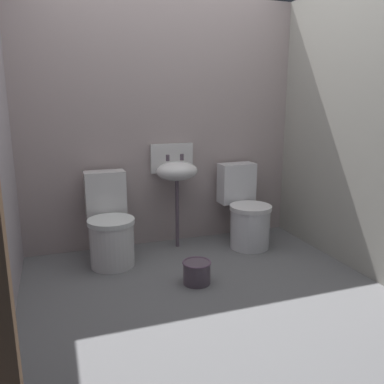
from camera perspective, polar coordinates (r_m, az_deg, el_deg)
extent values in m
cube|color=slate|center=(3.15, 1.73, -14.36)|extent=(3.07, 2.63, 0.08)
cube|color=#A19190|center=(3.90, -4.36, 9.65)|extent=(3.07, 0.10, 2.34)
cube|color=#99978E|center=(3.61, 22.47, 8.37)|extent=(0.10, 2.43, 2.34)
cylinder|color=silver|center=(3.52, -11.36, -7.40)|extent=(0.38, 0.38, 0.38)
cylinder|color=silver|center=(3.46, -11.52, -4.14)|extent=(0.40, 0.40, 0.04)
cube|color=silver|center=(3.70, -12.31, -0.14)|extent=(0.36, 0.18, 0.40)
cylinder|color=silver|center=(3.91, 8.28, -5.17)|extent=(0.39, 0.39, 0.38)
cylinder|color=silver|center=(3.85, 8.39, -2.21)|extent=(0.41, 0.41, 0.04)
cube|color=silver|center=(4.06, 6.39, 1.30)|extent=(0.37, 0.19, 0.40)
cylinder|color=#534653|center=(3.85, -2.13, -3.16)|extent=(0.04, 0.04, 0.66)
ellipsoid|color=silver|center=(3.75, -2.19, 3.01)|extent=(0.40, 0.32, 0.18)
cube|color=silver|center=(3.89, -2.92, 4.87)|extent=(0.42, 0.04, 0.28)
cylinder|color=#534653|center=(3.76, -3.49, 4.89)|extent=(0.04, 0.04, 0.06)
cylinder|color=#534653|center=(3.80, -1.46, 5.00)|extent=(0.04, 0.04, 0.06)
cylinder|color=#534653|center=(3.18, 0.69, -11.48)|extent=(0.21, 0.21, 0.17)
torus|color=#564054|center=(3.15, 0.69, -10.05)|extent=(0.23, 0.23, 0.02)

